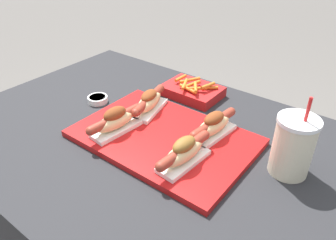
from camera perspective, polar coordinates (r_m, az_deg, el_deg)
name	(u,v)px	position (r m, az deg, el deg)	size (l,w,h in m)	color
patio_table	(177,237)	(1.17, 1.56, -19.76)	(1.43, 0.85, 0.75)	#232326
serving_tray	(164,137)	(0.93, -0.75, -3.06)	(0.50, 0.33, 0.02)	#B71414
hot_dog_0	(115,121)	(0.94, -9.14, -0.10)	(0.08, 0.19, 0.08)	white
hot_dog_1	(184,152)	(0.81, 2.79, -5.59)	(0.07, 0.20, 0.07)	white
hot_dog_2	(149,102)	(1.03, -3.29, 3.22)	(0.09, 0.19, 0.07)	white
hot_dog_3	(213,125)	(0.92, 7.92, -0.91)	(0.07, 0.19, 0.07)	white
sauce_bowl	(98,99)	(1.15, -12.15, 3.59)	(0.07, 0.07, 0.02)	white
drink_cup	(293,146)	(0.84, 20.94, -4.26)	(0.10, 0.10, 0.21)	beige
fries_basket	(192,91)	(1.16, 4.24, 5.12)	(0.20, 0.14, 0.06)	#B21919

